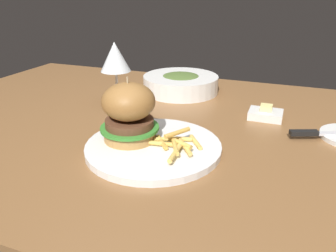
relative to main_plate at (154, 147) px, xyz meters
The scene contains 8 objects.
dining_table 0.17m from the main_plate, 106.71° to the left, with size 1.40×0.91×0.74m.
main_plate is the anchor object (origin of this frame).
burger_sandwich 0.09m from the main_plate, behind, with size 0.12×0.12×0.13m.
fries_pile 0.05m from the main_plate, ahead, with size 0.12×0.13×0.03m.
wine_glass 0.33m from the main_plate, 132.07° to the left, with size 0.08×0.08×0.17m.
table_knife 0.38m from the main_plate, 28.68° to the left, with size 0.20×0.09×0.01m.
butter_dish 0.32m from the main_plate, 53.18° to the left, with size 0.08×0.06×0.04m.
soup_bowl 0.41m from the main_plate, 101.01° to the left, with size 0.23×0.23×0.06m.
Camera 1 is at (0.28, -0.68, 1.05)m, focal length 35.00 mm.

